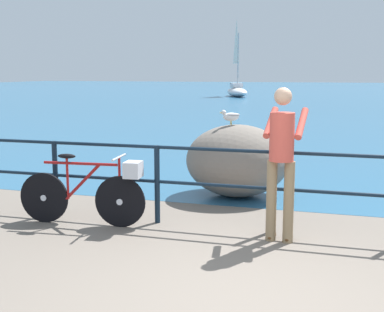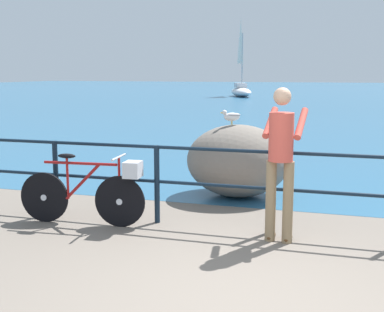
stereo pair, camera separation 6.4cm
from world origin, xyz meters
The scene contains 8 objects.
ground_plane centered at (0.00, 20.00, -0.05)m, with size 120.00×120.00×0.10m, color #6B6056.
sea_surface centered at (0.00, 48.17, 0.00)m, with size 120.00×90.00×0.01m, color #285B7F.
promenade_railing centered at (0.00, 2.11, 0.64)m, with size 8.98×0.07×1.02m.
bicycle centered at (-2.24, 1.78, 0.46)m, with size 1.70×0.48×0.92m.
person_at_railing centered at (0.13, 1.84, 0.99)m, with size 0.48×0.65×1.78m.
breakwater_boulder_main centered at (-0.78, 3.84, 0.57)m, with size 1.62×1.45×1.14m.
seagull centered at (-0.88, 3.80, 1.27)m, with size 0.32×0.24×0.23m.
sailboat centered at (-7.13, 35.91, 0.71)m, with size 2.94×4.55×6.16m.
Camera 2 is at (0.80, -3.90, 1.95)m, focal length 47.53 mm.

